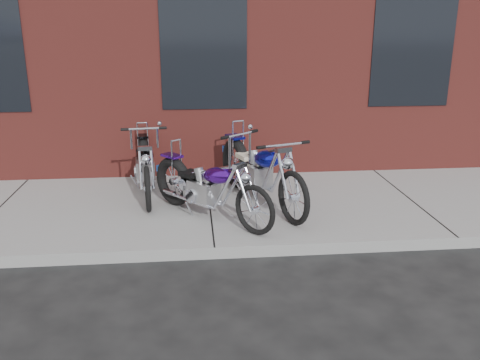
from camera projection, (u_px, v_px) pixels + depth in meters
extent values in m
plane|color=black|center=(215.00, 259.00, 6.00)|extent=(120.00, 120.00, 0.00)
cube|color=gray|center=(210.00, 209.00, 7.40)|extent=(22.00, 3.00, 0.15)
torus|color=black|center=(180.00, 183.00, 7.16)|extent=(0.57, 0.63, 0.71)
torus|color=black|center=(264.00, 213.00, 6.15)|extent=(0.48, 0.53, 0.64)
cube|color=#ACADAF|center=(211.00, 194.00, 6.75)|extent=(0.47, 0.48, 0.30)
ellipsoid|color=#410E84|center=(226.00, 178.00, 6.48)|extent=(0.55, 0.58, 0.30)
cube|color=black|center=(198.00, 176.00, 6.86)|extent=(0.36, 0.37, 0.06)
cylinder|color=silver|center=(256.00, 190.00, 6.15)|extent=(0.22, 0.24, 0.53)
cylinder|color=silver|center=(249.00, 136.00, 6.04)|extent=(0.43, 0.38, 0.03)
cylinder|color=silver|center=(183.00, 159.00, 7.00)|extent=(0.03, 0.03, 0.48)
cylinder|color=silver|center=(207.00, 197.00, 7.01)|extent=(0.62, 0.70, 0.05)
torus|color=black|center=(240.00, 166.00, 7.90)|extent=(0.42, 0.80, 0.80)
torus|color=black|center=(300.00, 202.00, 6.41)|extent=(0.32, 0.70, 0.72)
cube|color=#ACADAF|center=(262.00, 178.00, 7.29)|extent=(0.45, 0.52, 0.33)
ellipsoid|color=#1319AE|center=(273.00, 162.00, 6.93)|extent=(0.48, 0.67, 0.34)
cube|color=beige|center=(253.00, 159.00, 7.47)|extent=(0.36, 0.38, 0.07)
cylinder|color=silver|center=(295.00, 177.00, 6.45)|extent=(0.15, 0.32, 0.60)
cylinder|color=silver|center=(290.00, 147.00, 6.46)|extent=(0.58, 0.24, 0.03)
cylinder|color=silver|center=(243.00, 140.00, 7.70)|extent=(0.03, 0.03, 0.53)
cylinder|color=silver|center=(262.00, 182.00, 7.60)|extent=(0.40, 0.95, 0.05)
torus|color=black|center=(144.00, 161.00, 8.34)|extent=(0.22, 0.73, 0.72)
torus|color=black|center=(148.00, 192.00, 6.88)|extent=(0.14, 0.65, 0.65)
cube|color=#ACADAF|center=(146.00, 172.00, 7.74)|extent=(0.32, 0.43, 0.30)
ellipsoid|color=black|center=(145.00, 158.00, 7.40)|extent=(0.32, 0.57, 0.31)
cube|color=black|center=(144.00, 155.00, 7.93)|extent=(0.27, 0.30, 0.06)
cylinder|color=silver|center=(147.00, 171.00, 6.92)|extent=(0.07, 0.29, 0.54)
cylinder|color=silver|center=(144.00, 131.00, 6.88)|extent=(0.55, 0.09, 0.03)
cylinder|color=silver|center=(143.00, 139.00, 8.15)|extent=(0.02, 0.02, 0.48)
cylinder|color=silver|center=(153.00, 175.00, 8.01)|extent=(0.15, 0.90, 0.05)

